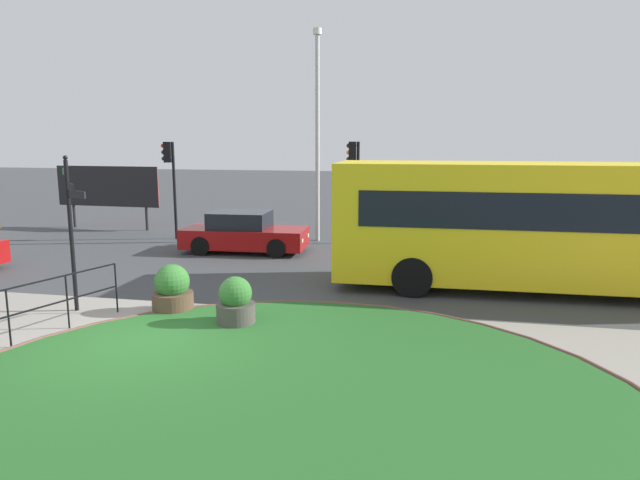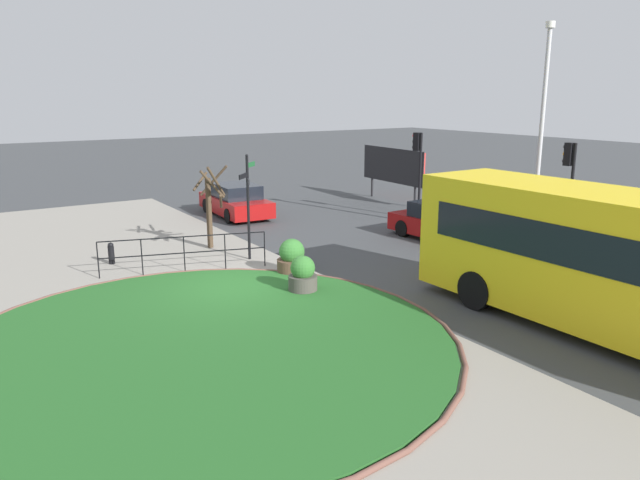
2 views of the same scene
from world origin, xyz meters
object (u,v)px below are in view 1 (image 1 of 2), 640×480
at_px(signpost_directional, 71,222).
at_px(planter_near_signpost, 236,304).
at_px(traffic_light_far, 354,169).
at_px(traffic_light_near, 170,168).
at_px(billboard_left, 108,187).
at_px(car_near_lane, 244,233).
at_px(lamppost_tall, 317,130).
at_px(bus_yellow, 558,224).
at_px(planter_kerbside, 172,291).

relative_size(signpost_directional, planter_near_signpost, 3.27).
xyz_separation_m(traffic_light_far, planter_near_signpost, (-1.01, -10.10, -2.27)).
relative_size(traffic_light_near, billboard_left, 0.77).
bearing_deg(car_near_lane, lamppost_tall, 49.78).
bearing_deg(signpost_directional, planter_near_signpost, -4.59).
height_order(signpost_directional, billboard_left, signpost_directional).
height_order(signpost_directional, traffic_light_near, traffic_light_near).
relative_size(bus_yellow, lamppost_tall, 1.43).
relative_size(billboard_left, planter_kerbside, 4.42).
xyz_separation_m(car_near_lane, traffic_light_far, (3.47, 2.42, 2.11)).
bearing_deg(billboard_left, bus_yellow, -20.53).
xyz_separation_m(car_near_lane, planter_near_signpost, (2.46, -7.68, -0.16)).
bearing_deg(car_near_lane, planter_kerbside, -86.52).
height_order(signpost_directional, bus_yellow, signpost_directional).
bearing_deg(traffic_light_far, traffic_light_near, 1.36).
distance_m(traffic_light_far, lamppost_tall, 2.04).
height_order(car_near_lane, planter_near_signpost, car_near_lane).
relative_size(signpost_directional, billboard_left, 0.72).
relative_size(car_near_lane, planter_near_signpost, 4.02).
bearing_deg(traffic_light_near, bus_yellow, 140.65).
distance_m(bus_yellow, car_near_lane, 10.13).
relative_size(bus_yellow, planter_kerbside, 10.12).
distance_m(signpost_directional, traffic_light_near, 9.57).
distance_m(traffic_light_near, lamppost_tall, 5.86).
relative_size(traffic_light_near, planter_kerbside, 3.40).
relative_size(car_near_lane, planter_kerbside, 3.89).
height_order(planter_near_signpost, planter_kerbside, planter_kerbside).
height_order(lamppost_tall, billboard_left, lamppost_tall).
bearing_deg(signpost_directional, billboard_left, 118.33).
relative_size(traffic_light_near, lamppost_tall, 0.48).
xyz_separation_m(signpost_directional, traffic_light_far, (4.90, 9.79, 0.71)).
xyz_separation_m(bus_yellow, planter_near_signpost, (-7.01, -4.25, -1.26)).
relative_size(bus_yellow, billboard_left, 2.29).
distance_m(bus_yellow, planter_near_signpost, 8.30).
bearing_deg(billboard_left, signpost_directional, -59.13).
xyz_separation_m(traffic_light_near, lamppost_tall, (5.64, 0.72, 1.44)).
xyz_separation_m(bus_yellow, traffic_light_near, (-13.07, 5.35, 1.00)).
bearing_deg(traffic_light_near, planter_kerbside, 98.75).
relative_size(signpost_directional, traffic_light_far, 0.93).
distance_m(signpost_directional, billboard_left, 12.66).
height_order(traffic_light_far, lamppost_tall, lamppost_tall).
distance_m(traffic_light_far, planter_kerbside, 10.08).
relative_size(signpost_directional, car_near_lane, 0.82).
xyz_separation_m(signpost_directional, lamppost_tall, (3.47, 10.01, 2.14)).
relative_size(lamppost_tall, billboard_left, 1.60).
distance_m(car_near_lane, billboard_left, 8.42).
bearing_deg(signpost_directional, bus_yellow, 19.88).
relative_size(car_near_lane, traffic_light_far, 1.14).
xyz_separation_m(traffic_light_far, lamppost_tall, (-1.43, 0.22, 1.43)).
bearing_deg(bus_yellow, traffic_light_near, 157.02).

